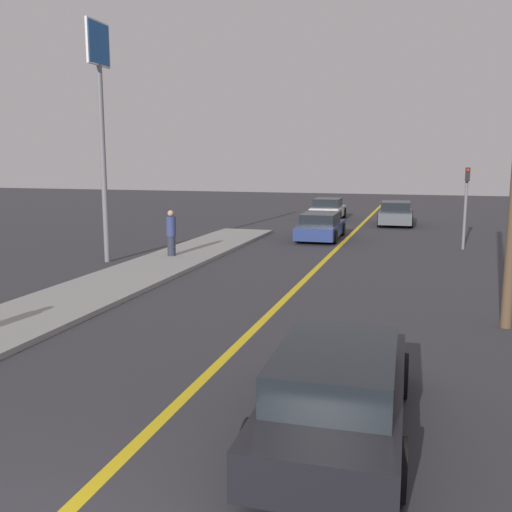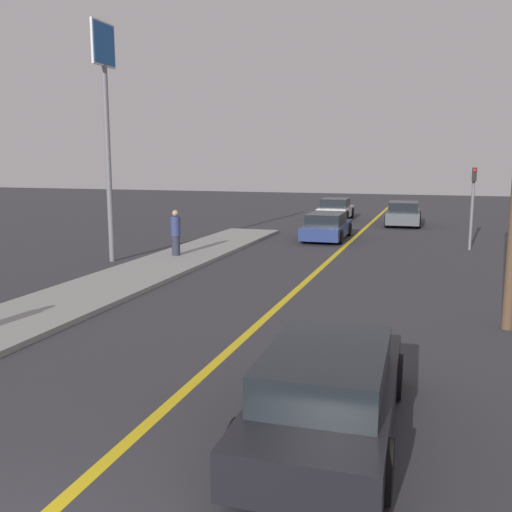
{
  "view_description": "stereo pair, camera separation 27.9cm",
  "coord_description": "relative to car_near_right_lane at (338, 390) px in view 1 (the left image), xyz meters",
  "views": [
    {
      "loc": [
        3.52,
        -3.41,
        3.71
      ],
      "look_at": [
        -0.33,
        9.49,
        1.43
      ],
      "focal_mm": 40.0,
      "sensor_mm": 36.0,
      "label": 1
    },
    {
      "loc": [
        3.78,
        -3.33,
        3.71
      ],
      "look_at": [
        -0.33,
        9.49,
        1.43
      ],
      "focal_mm": 40.0,
      "sensor_mm": 36.0,
      "label": 2
    }
  ],
  "objects": [
    {
      "name": "car_near_right_lane",
      "position": [
        0.0,
        0.0,
        0.0
      ],
      "size": [
        1.96,
        4.63,
        1.28
      ],
      "rotation": [
        0.0,
        0.0,
        0.03
      ],
      "color": "black",
      "rests_on": "ground_plane"
    },
    {
      "name": "car_far_distant",
      "position": [
        -0.61,
        26.06,
        0.03
      ],
      "size": [
        2.04,
        4.08,
        1.36
      ],
      "rotation": [
        0.0,
        0.0,
        0.04
      ],
      "color": "#4C5156",
      "rests_on": "ground_plane"
    },
    {
      "name": "traffic_light",
      "position": [
        2.6,
        17.73,
        1.5
      ],
      "size": [
        0.18,
        0.4,
        3.39
      ],
      "color": "slate",
      "rests_on": "ground_plane"
    },
    {
      "name": "sidewalk_left",
      "position": [
        -7.78,
        8.45,
        -0.56
      ],
      "size": [
        2.64,
        24.72,
        0.13
      ],
      "color": "gray",
      "rests_on": "ground_plane"
    },
    {
      "name": "car_parked_left_lot",
      "position": [
        -4.85,
        28.24,
        0.01
      ],
      "size": [
        1.97,
        3.94,
        1.32
      ],
      "rotation": [
        0.0,
        0.0,
        0.02
      ],
      "color": "silver",
      "rests_on": "ground_plane"
    },
    {
      "name": "roadside_sign",
      "position": [
        -10.11,
        10.9,
        5.29
      ],
      "size": [
        0.2,
        1.39,
        8.43
      ],
      "color": "slate",
      "rests_on": "ground_plane"
    },
    {
      "name": "car_ahead_center",
      "position": [
        -3.68,
        19.18,
        -0.02
      ],
      "size": [
        1.95,
        4.68,
        1.25
      ],
      "rotation": [
        0.0,
        0.0,
        0.02
      ],
      "color": "navy",
      "rests_on": "ground_plane"
    },
    {
      "name": "road_center_line",
      "position": [
        -2.49,
        14.09,
        -0.62
      ],
      "size": [
        0.2,
        60.0,
        0.01
      ],
      "color": "gold",
      "rests_on": "ground_plane"
    },
    {
      "name": "pedestrian_mid_group",
      "position": [
        -8.09,
        12.1,
        0.36
      ],
      "size": [
        0.36,
        0.36,
        1.71
      ],
      "color": "#282D3D",
      "rests_on": "sidewalk_left"
    }
  ]
}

